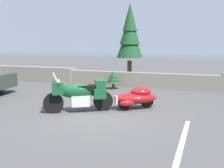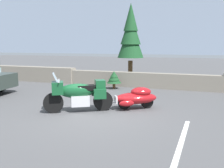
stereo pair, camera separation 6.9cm
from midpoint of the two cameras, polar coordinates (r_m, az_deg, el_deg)
The scene contains 8 objects.
ground_plane at distance 8.36m, azimuth -3.60°, elevation -6.76°, with size 80.00×80.00×0.00m, color #4C4C4F.
stone_guard_wall at distance 13.91m, azimuth 3.91°, elevation 1.21°, with size 24.00×0.59×0.92m.
distant_ridgeline at distance 103.41m, azimuth 19.25°, elevation 11.26°, with size 240.00×80.00×16.00m, color #99A8BF.
touring_motorcycle at distance 8.67m, azimuth -7.20°, elevation -2.05°, with size 2.03×1.46×1.33m.
car_shaped_trailer at distance 9.07m, azimuth 5.54°, elevation -2.91°, with size 2.06×1.48×0.76m.
pine_tree_secondary at distance 15.08m, azimuth 4.26°, elevation 11.00°, with size 1.50×1.50×4.57m.
pine_sapling_near at distance 13.20m, azimuth 0.60°, elevation 1.38°, with size 0.75×0.75×0.90m.
parking_stripe_marker at distance 6.26m, azimuth 15.27°, elevation -12.33°, with size 0.12×3.60×0.01m, color silver.
Camera 2 is at (3.37, -7.33, 2.20)m, focal length 41.57 mm.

